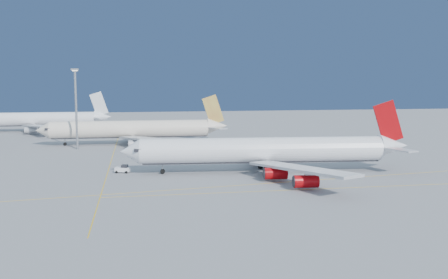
% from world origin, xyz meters
% --- Properties ---
extents(ground, '(500.00, 500.00, 0.00)m').
position_xyz_m(ground, '(0.00, 0.00, 0.00)').
color(ground, slate).
rests_on(ground, ground).
extents(taxiway_lines, '(118.86, 140.00, 0.02)m').
position_xyz_m(taxiway_lines, '(-14.71, 6.34, 0.01)').
color(taxiway_lines, '#DFA90C').
rests_on(taxiway_lines, ground).
extents(airliner_virgin, '(73.87, 66.15, 18.21)m').
position_xyz_m(airliner_virgin, '(0.20, 7.13, 5.49)').
color(airliner_virgin, white).
rests_on(airliner_virgin, ground).
extents(airliner_etihad, '(68.45, 63.43, 17.91)m').
position_xyz_m(airliner_etihad, '(-33.27, 68.55, 5.45)').
color(airliner_etihad, beige).
rests_on(airliner_etihad, ground).
extents(airliner_third, '(66.85, 61.87, 17.99)m').
position_xyz_m(airliner_third, '(-77.33, 122.11, 5.44)').
color(airliner_third, white).
rests_on(airliner_third, ground).
extents(pushback_tug, '(4.00, 3.04, 2.05)m').
position_xyz_m(pushback_tug, '(-36.17, 12.40, 0.95)').
color(pushback_tug, white).
rests_on(pushback_tug, ground).
extents(light_mast, '(2.33, 2.33, 26.94)m').
position_xyz_m(light_mast, '(-52.36, 58.48, 15.90)').
color(light_mast, gray).
rests_on(light_mast, ground).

